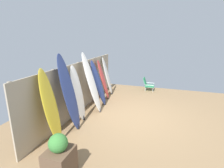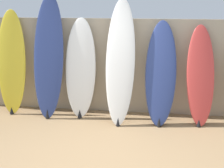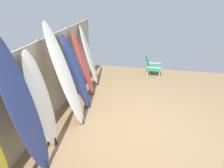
{
  "view_description": "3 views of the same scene",
  "coord_description": "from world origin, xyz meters",
  "views": [
    {
      "loc": [
        -5.49,
        -1.0,
        2.69
      ],
      "look_at": [
        0.22,
        0.85,
        1.04
      ],
      "focal_mm": 28.0,
      "sensor_mm": 36.0,
      "label": 1
    },
    {
      "loc": [
        0.58,
        -3.77,
        2.19
      ],
      "look_at": [
        0.01,
        0.41,
        1.0
      ],
      "focal_mm": 50.0,
      "sensor_mm": 36.0,
      "label": 2
    },
    {
      "loc": [
        -3.78,
        -0.18,
        2.73
      ],
      "look_at": [
        0.27,
        0.64,
        0.88
      ],
      "focal_mm": 35.0,
      "sensor_mm": 36.0,
      "label": 3
    }
  ],
  "objects": [
    {
      "name": "fence_back",
      "position": [
        -0.0,
        2.01,
        0.9
      ],
      "size": [
        6.08,
        0.11,
        1.8
      ],
      "color": "tan",
      "rests_on": "ground"
    },
    {
      "name": "surfboard_navy_1",
      "position": [
        -1.34,
        1.64,
        1.11
      ],
      "size": [
        0.56,
        0.56,
        2.24
      ],
      "color": "navy",
      "rests_on": "ground"
    },
    {
      "name": "surfboard_white_2",
      "position": [
        -0.75,
        1.69,
        0.9
      ],
      "size": [
        0.57,
        0.42,
        1.83
      ],
      "color": "white",
      "rests_on": "ground"
    },
    {
      "name": "surfboard_red_5",
      "position": [
        1.39,
        1.63,
        0.85
      ],
      "size": [
        0.54,
        0.59,
        1.73
      ],
      "color": "#D13D38",
      "rests_on": "ground"
    },
    {
      "name": "surfboard_navy_4",
      "position": [
        0.71,
        1.58,
        0.89
      ],
      "size": [
        0.55,
        0.65,
        1.8
      ],
      "color": "navy",
      "rests_on": "ground"
    },
    {
      "name": "surfboard_white_3",
      "position": [
        0.0,
        1.54,
        1.08
      ],
      "size": [
        0.51,
        0.71,
        2.18
      ],
      "color": "white",
      "rests_on": "ground"
    },
    {
      "name": "surfboard_yellow_0",
      "position": [
        -2.1,
        1.72,
        0.97
      ],
      "size": [
        0.58,
        0.48,
        1.97
      ],
      "color": "yellow",
      "rests_on": "ground"
    },
    {
      "name": "ground",
      "position": [
        0.0,
        0.0,
        0.0
      ],
      "size": [
        7.68,
        7.68,
        0.0
      ],
      "primitive_type": "plane",
      "color": "#8E704C"
    }
  ]
}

